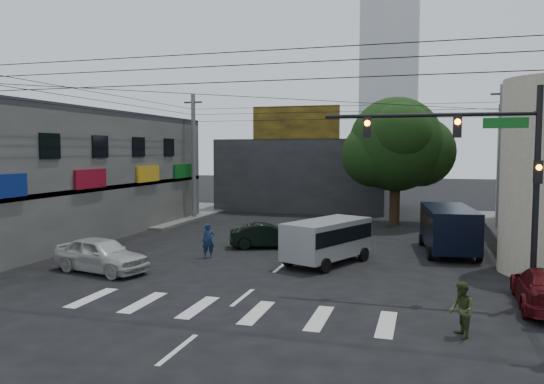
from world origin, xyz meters
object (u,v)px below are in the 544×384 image
at_px(dark_sedan, 266,236).
at_px(utility_pole_far_left, 194,157).
at_px(traffic_officer, 208,241).
at_px(pedestrian_olive, 461,310).
at_px(white_compact, 101,255).
at_px(traffic_gantry, 483,158).
at_px(utility_pole_far_right, 500,158).
at_px(silver_minivan, 327,242).
at_px(navy_van, 448,230).
at_px(street_tree, 396,145).

bearing_deg(dark_sedan, utility_pole_far_left, 20.30).
distance_m(traffic_officer, pedestrian_olive, 13.50).
distance_m(white_compact, pedestrian_olive, 14.57).
height_order(traffic_gantry, pedestrian_olive, traffic_gantry).
height_order(utility_pole_far_left, utility_pole_far_right, same).
relative_size(utility_pole_far_left, utility_pole_far_right, 1.00).
xyz_separation_m(utility_pole_far_left, traffic_officer, (6.67, -13.00, -3.78)).
bearing_deg(utility_pole_far_left, traffic_officer, -62.83).
distance_m(silver_minivan, navy_van, 6.76).
relative_size(traffic_gantry, silver_minivan, 1.45).
relative_size(traffic_gantry, traffic_officer, 4.40).
relative_size(utility_pole_far_left, silver_minivan, 1.85).
bearing_deg(traffic_gantry, silver_minivan, 144.76).
bearing_deg(traffic_gantry, street_tree, 101.99).
xyz_separation_m(navy_van, pedestrian_olive, (-0.13, -12.42, -0.37)).
bearing_deg(navy_van, dark_sedan, 90.78).
relative_size(street_tree, traffic_officer, 5.32).
height_order(white_compact, navy_van, navy_van).
bearing_deg(street_tree, traffic_gantry, -78.01).
distance_m(traffic_gantry, white_compact, 15.36).
height_order(utility_pole_far_left, silver_minivan, utility_pole_far_left).
bearing_deg(traffic_gantry, dark_sedan, 143.30).
relative_size(street_tree, white_compact, 1.87).
relative_size(utility_pole_far_right, pedestrian_olive, 5.99).
bearing_deg(white_compact, utility_pole_far_left, 25.16).
xyz_separation_m(white_compact, pedestrian_olive, (14.01, -4.02, 0.02)).
relative_size(dark_sedan, traffic_officer, 2.49).
height_order(street_tree, dark_sedan, street_tree).
relative_size(street_tree, utility_pole_far_left, 0.95).
bearing_deg(street_tree, traffic_officer, -119.21).
bearing_deg(traffic_officer, street_tree, 32.19).
bearing_deg(white_compact, pedestrian_olive, -92.57).
bearing_deg(traffic_gantry, pedestrian_olive, -101.23).
bearing_deg(utility_pole_far_left, white_compact, -78.30).
relative_size(traffic_officer, pedestrian_olive, 1.07).
relative_size(dark_sedan, silver_minivan, 0.82).
distance_m(utility_pole_far_right, pedestrian_olive, 21.65).
height_order(traffic_gantry, navy_van, traffic_gantry).
bearing_deg(traffic_officer, traffic_gantry, -47.57).
distance_m(street_tree, utility_pole_far_right, 6.63).
height_order(traffic_officer, pedestrian_olive, traffic_officer).
xyz_separation_m(white_compact, navy_van, (14.13, 8.40, 0.40)).
bearing_deg(navy_van, street_tree, 11.90).
bearing_deg(street_tree, navy_van, -71.83).
height_order(utility_pole_far_left, pedestrian_olive, utility_pole_far_left).
xyz_separation_m(street_tree, pedestrian_olive, (3.03, -22.02, -4.71)).
bearing_deg(utility_pole_far_right, utility_pole_far_left, 180.00).
relative_size(street_tree, traffic_gantry, 1.21).
distance_m(dark_sedan, navy_van, 9.17).
height_order(utility_pole_far_left, dark_sedan, utility_pole_far_left).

